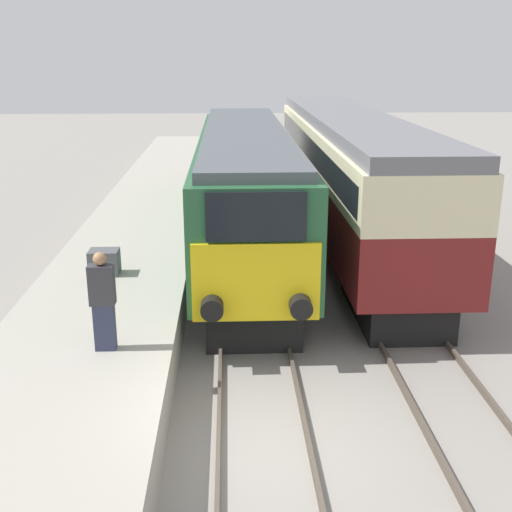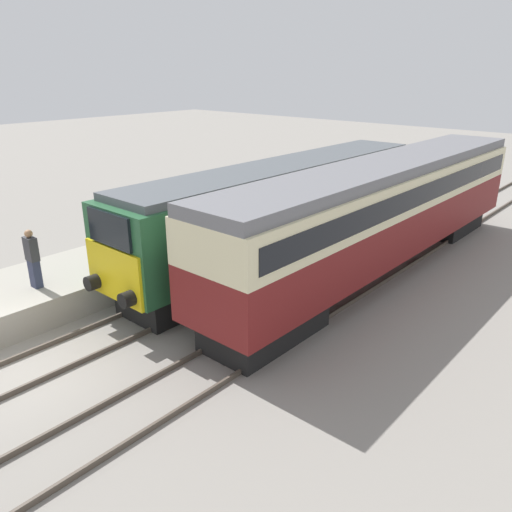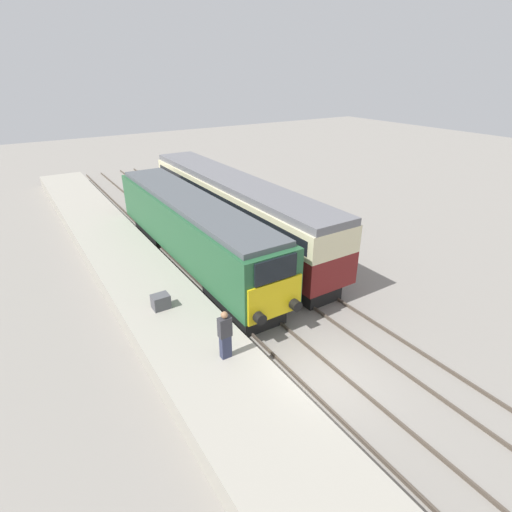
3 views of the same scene
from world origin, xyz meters
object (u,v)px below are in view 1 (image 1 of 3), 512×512
Objects in this scene: person_on_platform at (103,301)px; luggage_crate at (104,262)px; locomotive at (245,185)px; passenger_carriage at (348,165)px.

person_on_platform reaches higher than luggage_crate.
locomotive is 9.09m from person_on_platform.
luggage_crate is (-6.91, -5.95, -1.28)m from passenger_carriage.
locomotive reaches higher than person_on_platform.
passenger_carriage is 25.13× the size of luggage_crate.
luggage_crate is at bearing -139.27° from passenger_carriage.
person_on_platform is 4.25m from luggage_crate.
person_on_platform is at bearing -121.33° from passenger_carriage.
luggage_crate is at bearing -127.77° from locomotive.
locomotive is 5.81m from luggage_crate.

